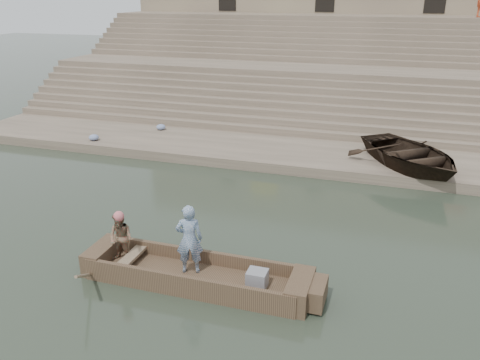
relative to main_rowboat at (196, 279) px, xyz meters
The scene contains 13 objects.
ground 2.15m from the main_rowboat, 68.31° to the left, with size 120.00×120.00×0.00m, color #283226.
lower_landing 10.03m from the main_rowboat, 85.45° to the left, with size 32.00×4.00×0.40m, color gray.
mid_landing 17.56m from the main_rowboat, 87.40° to the left, with size 32.00×3.00×2.80m, color gray.
upper_landing 24.64m from the main_rowboat, 88.14° to the left, with size 32.00×3.00×5.20m, color gray.
ghat_steps 19.28m from the main_rowboat, 87.63° to the left, with size 32.00×11.00×5.20m.
building_wall 29.03m from the main_rowboat, 88.40° to the left, with size 32.00×5.07×11.20m.
main_rowboat is the anchor object (origin of this frame).
rowboat_trim 0.29m from the main_rowboat, ahead, with size 6.04×2.63×1.99m.
standing_man 1.02m from the main_rowboat, 145.76° to the left, with size 0.64×0.42×1.76m, color navy.
rowing_man 2.14m from the main_rowboat, behind, with size 0.64×0.50×1.32m, color #297B52.
television 1.56m from the main_rowboat, ahead, with size 0.46×0.42×0.40m.
beached_rowboat 10.51m from the main_rowboat, 62.29° to the left, with size 3.46×4.84×1.00m, color #2D2116.
cloth_bundles 10.04m from the main_rowboat, 91.05° to the left, with size 18.42×2.98×0.26m.
Camera 1 is at (3.37, -11.41, 6.62)m, focal length 36.79 mm.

